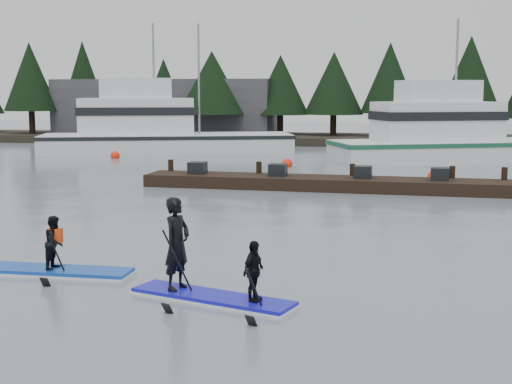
% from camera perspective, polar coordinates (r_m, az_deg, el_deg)
% --- Properties ---
extents(ground, '(160.00, 160.00, 0.00)m').
position_cam_1_polar(ground, '(14.89, -3.86, -7.37)').
color(ground, gray).
rests_on(ground, ground).
extents(far_shore, '(70.00, 8.00, 0.60)m').
position_cam_1_polar(far_shore, '(56.18, 6.10, 4.22)').
color(far_shore, '#2D281E').
rests_on(far_shore, ground).
extents(treeline, '(60.00, 4.00, 8.00)m').
position_cam_1_polar(treeline, '(56.20, 6.10, 3.91)').
color(treeline, black).
rests_on(treeline, ground).
extents(waterfront_building, '(18.00, 6.00, 5.00)m').
position_cam_1_polar(waterfront_building, '(60.52, -7.18, 6.55)').
color(waterfront_building, '#4C4C51').
rests_on(waterfront_building, ground).
extents(fishing_boat_large, '(16.96, 8.99, 9.37)m').
position_cam_1_polar(fishing_boat_large, '(47.75, -7.71, 4.02)').
color(fishing_boat_large, white).
rests_on(fishing_boat_large, ground).
extents(fishing_boat_medium, '(15.93, 9.56, 9.03)m').
position_cam_1_polar(fishing_boat_medium, '(42.69, 15.88, 3.25)').
color(fishing_boat_medium, white).
rests_on(fishing_boat_medium, ground).
extents(floating_dock, '(15.23, 3.04, 0.50)m').
position_cam_1_polar(floating_dock, '(29.25, 5.61, 0.70)').
color(floating_dock, black).
rests_on(floating_dock, ground).
extents(buoy_a, '(0.56, 0.56, 0.56)m').
position_cam_1_polar(buoy_a, '(43.81, -11.20, 2.67)').
color(buoy_a, '#FF290C').
rests_on(buoy_a, ground).
extents(buoy_d, '(0.59, 0.59, 0.59)m').
position_cam_1_polar(buoy_d, '(33.00, 14.01, 0.89)').
color(buoy_d, '#FF290C').
rests_on(buoy_d, ground).
extents(buoy_b, '(0.57, 0.57, 0.57)m').
position_cam_1_polar(buoy_b, '(38.05, 2.51, 2.03)').
color(buoy_b, '#FF290C').
rests_on(buoy_b, ground).
extents(paddleboard_solo, '(3.35, 1.09, 1.78)m').
position_cam_1_polar(paddleboard_solo, '(16.19, -15.73, -5.04)').
color(paddleboard_solo, '#1242AE').
rests_on(paddleboard_solo, ground).
extents(paddleboard_duo, '(3.36, 1.89, 2.44)m').
position_cam_1_polar(paddleboard_duo, '(13.70, -4.33, -5.81)').
color(paddleboard_duo, '#1414BF').
rests_on(paddleboard_duo, ground).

